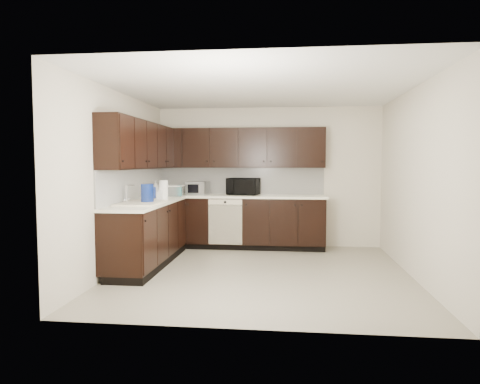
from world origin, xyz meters
name	(u,v)px	position (x,y,z in m)	size (l,w,h in m)	color
floor	(261,273)	(0.00, 0.00, 0.00)	(4.00, 4.00, 0.00)	gray
ceiling	(262,88)	(0.00, 0.00, 2.50)	(4.00, 4.00, 0.00)	white
wall_back	(268,177)	(0.00, 2.00, 1.25)	(4.00, 0.02, 2.50)	beige
wall_left	(119,181)	(-2.00, 0.00, 1.25)	(0.02, 4.00, 2.50)	beige
wall_right	(415,183)	(2.00, 0.00, 1.25)	(0.02, 4.00, 2.50)	beige
wall_front	(248,192)	(0.00, -2.00, 1.25)	(4.00, 0.02, 2.50)	beige
lower_cabinets	(204,229)	(-1.01, 1.11, 0.41)	(3.00, 2.80, 0.90)	black
countertop	(204,199)	(-1.01, 1.11, 0.92)	(3.03, 2.83, 0.04)	white
backsplash	(194,182)	(-1.22, 1.32, 1.18)	(3.00, 2.80, 0.48)	white
upper_cabinets	(199,147)	(-1.10, 1.20, 1.77)	(3.00, 2.80, 0.70)	black
dishwasher	(225,219)	(-0.70, 1.41, 0.55)	(0.58, 0.04, 0.78)	beige
sink	(141,208)	(-1.68, -0.01, 0.88)	(0.54, 0.82, 0.42)	beige
microwave	(243,187)	(-0.42, 1.71, 1.09)	(0.54, 0.36, 0.30)	black
soap_bottle_a	(160,194)	(-1.56, 0.47, 1.04)	(0.09, 0.10, 0.21)	gray
soap_bottle_b	(156,189)	(-1.82, 1.11, 1.08)	(0.10, 0.11, 0.27)	gray
toaster_oven	(198,188)	(-1.23, 1.68, 1.06)	(0.37, 0.27, 0.23)	#B2B2B5
storage_bin	(169,191)	(-1.66, 1.35, 1.03)	(0.44, 0.33, 0.17)	silver
blue_pitcher	(147,194)	(-1.61, 0.06, 1.08)	(0.18, 0.18, 0.27)	navy
teal_tumbler	(179,191)	(-1.49, 1.35, 1.03)	(0.08, 0.08, 0.18)	#0D8D98
paper_towel_roll	(163,190)	(-1.52, 0.54, 1.09)	(0.14, 0.14, 0.30)	white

